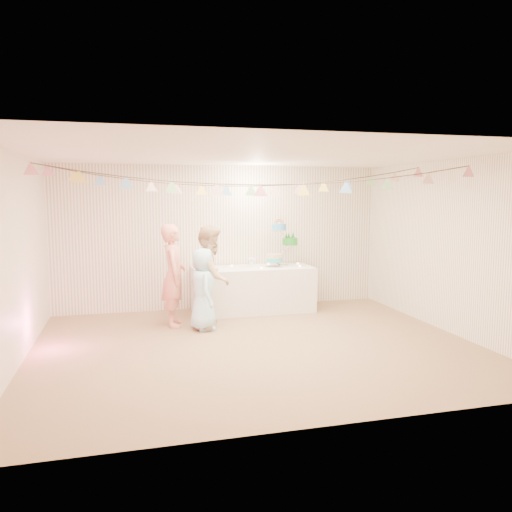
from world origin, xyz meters
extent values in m
plane|color=#826346|center=(0.00, 0.00, 0.00)|extent=(6.00, 6.00, 0.00)
plane|color=silver|center=(0.00, 0.00, 2.60)|extent=(6.00, 6.00, 0.00)
plane|color=white|center=(0.00, 2.50, 1.30)|extent=(6.00, 6.00, 0.00)
plane|color=white|center=(0.00, -2.50, 1.30)|extent=(6.00, 6.00, 0.00)
plane|color=white|center=(-3.00, 0.00, 1.30)|extent=(5.00, 5.00, 0.00)
plane|color=white|center=(3.00, 0.00, 1.30)|extent=(5.00, 5.00, 0.00)
cube|color=white|center=(0.47, 2.04, 0.40)|extent=(2.12, 0.85, 0.80)
cylinder|color=white|center=(-0.15, 1.99, 0.76)|extent=(0.37, 0.37, 0.02)
imported|color=#E48A77|center=(-0.99, 1.40, 0.81)|extent=(0.44, 0.63, 1.62)
imported|color=tan|center=(-0.43, 1.19, 0.80)|extent=(0.83, 0.93, 1.60)
imported|color=#B2E7FC|center=(-0.58, 1.04, 0.63)|extent=(0.42, 0.63, 1.27)
cylinder|color=#FFD88C|center=(-0.33, 1.89, 0.81)|extent=(0.04, 0.04, 0.03)
cylinder|color=#FFD88C|center=(0.12, 2.22, 0.81)|extent=(0.04, 0.04, 0.03)
cylinder|color=#FFD88C|center=(0.57, 1.82, 0.81)|extent=(0.04, 0.04, 0.03)
cylinder|color=#FFD88C|center=(0.82, 2.26, 0.81)|extent=(0.04, 0.04, 0.03)
cylinder|color=#FFD88C|center=(1.29, 1.86, 0.81)|extent=(0.04, 0.04, 0.03)
cylinder|color=#FFD88C|center=(1.37, 2.19, 0.81)|extent=(0.04, 0.04, 0.03)
camera|label=1|loc=(-1.69, -6.47, 2.07)|focal=35.00mm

